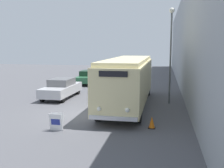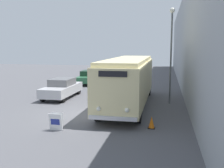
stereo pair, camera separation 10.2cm
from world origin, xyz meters
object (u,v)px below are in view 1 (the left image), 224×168
(sign_board, at_px, (56,122))
(traffic_cone, at_px, (152,122))
(vintage_bus, at_px, (129,79))
(parked_car_near, at_px, (61,88))
(streetlamp, at_px, (171,43))
(parked_car_mid, at_px, (89,77))

(sign_board, height_order, traffic_cone, sign_board)
(vintage_bus, height_order, parked_car_near, vintage_bus)
(sign_board, relative_size, parked_car_near, 0.18)
(streetlamp, distance_m, traffic_cone, 7.26)
(vintage_bus, height_order, sign_board, vintage_bus)
(parked_car_near, relative_size, traffic_cone, 7.95)
(sign_board, xyz_separation_m, traffic_cone, (4.48, 1.27, -0.12))
(sign_board, bearing_deg, vintage_bus, 66.32)
(parked_car_near, height_order, parked_car_mid, parked_car_near)
(parked_car_near, bearing_deg, traffic_cone, -41.50)
(sign_board, bearing_deg, streetlamp, 53.37)
(parked_car_near, xyz_separation_m, traffic_cone, (7.38, -6.52, -0.47))
(streetlamp, relative_size, parked_car_mid, 1.42)
(traffic_cone, bearing_deg, vintage_bus, 110.86)
(vintage_bus, relative_size, parked_car_mid, 2.37)
(sign_board, bearing_deg, parked_car_mid, 100.76)
(streetlamp, bearing_deg, parked_car_near, 176.43)
(vintage_bus, distance_m, traffic_cone, 5.33)
(parked_car_mid, bearing_deg, vintage_bus, -62.85)
(vintage_bus, distance_m, streetlamp, 3.89)
(vintage_bus, bearing_deg, sign_board, -113.68)
(sign_board, distance_m, traffic_cone, 4.66)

